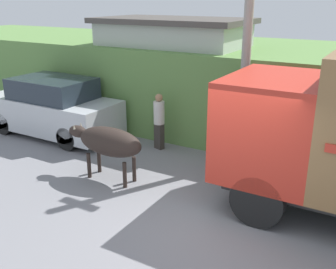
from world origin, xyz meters
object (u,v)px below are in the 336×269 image
at_px(pedestrian_on_hill, 159,119).
at_px(parked_suv, 52,108).
at_px(brown_cow, 108,142).
at_px(utility_pole, 247,42).

bearing_deg(pedestrian_on_hill, parked_suv, 25.38).
distance_m(brown_cow, pedestrian_on_hill, 2.24).
bearing_deg(parked_suv, pedestrian_on_hill, 10.33).
distance_m(parked_suv, utility_pole, 6.17).
distance_m(brown_cow, utility_pole, 3.92).
height_order(parked_suv, pedestrian_on_hill, parked_suv).
xyz_separation_m(parked_suv, pedestrian_on_hill, (3.42, 0.60, 0.02)).
bearing_deg(pedestrian_on_hill, utility_pole, -160.28).
bearing_deg(utility_pole, parked_suv, -172.25).
bearing_deg(pedestrian_on_hill, brown_cow, 106.01).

